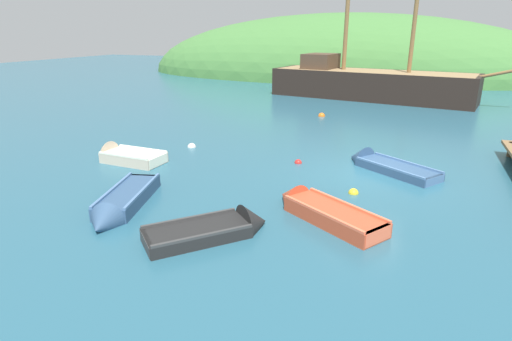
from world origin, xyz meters
The scene contains 12 objects.
ground_plane centered at (0.00, 0.00, 0.00)m, with size 120.00×120.00×0.00m, color #285B70.
shore_hill centered at (-6.90, 33.67, 0.00)m, with size 46.51×19.92×13.31m, color #477F3D.
sailing_ship centered at (-2.15, 17.71, 0.78)m, with size 17.21×6.50×12.54m.
rowboat_far centered at (-2.98, -6.02, 0.09)m, with size 2.94×3.04×1.08m.
rowboat_near_dock centered at (0.35, 0.85, 0.08)m, with size 3.64×2.98×1.07m.
rowboat_portside centered at (-9.07, -1.81, 0.14)m, with size 2.98×1.34×1.15m.
rowboat_outer_left centered at (-6.19, -5.62, 0.13)m, with size 1.88×3.69×0.94m.
rowboat_outer_right centered at (-0.85, -4.10, 0.14)m, with size 3.52×2.76×0.98m.
buoy_yellow centered at (-0.26, -2.06, 0.00)m, with size 0.32×0.32×0.32m, color yellow.
buoy_red centered at (-2.70, 0.36, 0.00)m, with size 0.29×0.29×0.29m, color red.
buoy_orange centered at (-3.86, 9.72, 0.00)m, with size 0.41×0.41×0.41m, color orange.
buoy_white centered at (-7.62, 0.90, 0.00)m, with size 0.36×0.36×0.36m, color white.
Camera 1 is at (1.22, -14.36, 4.79)m, focal length 29.22 mm.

